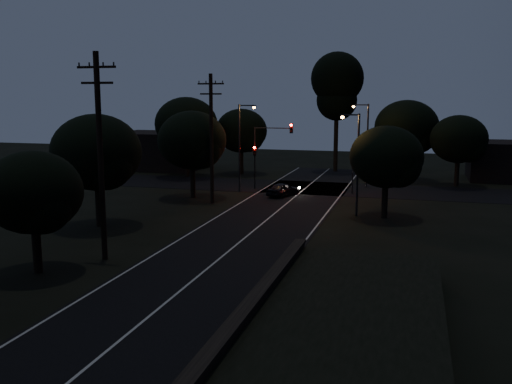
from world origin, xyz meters
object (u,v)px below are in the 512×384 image
Objects in this scene: signal_right at (353,162)px; streetlight_c at (356,157)px; signal_mast at (272,144)px; streetlight_b at (365,139)px; utility_pole_mid at (100,154)px; tall_pine at (337,86)px; signal_left at (255,159)px; car at (283,189)px; streetlight_a at (241,142)px; utility_pole_far at (211,137)px.

streetlight_c is (1.23, -9.99, 1.51)m from signal_right.
signal_right is 0.66× the size of signal_mast.
utility_pole_mid is at bearing -111.30° from streetlight_b.
tall_pine is at bearing 100.93° from streetlight_c.
signal_left is 1.00× the size of signal_right.
signal_left is 2.26m from signal_mast.
streetlight_b is at bearing 22.05° from signal_left.
utility_pole_mid reaches higher than car.
signal_mast is at bearing 0.13° from signal_left.
signal_mast is 3.13m from streetlight_a.
tall_pine reaches higher than signal_right.
streetlight_a is 12.19m from streetlight_b.
utility_pole_far reaches higher than streetlight_b.
utility_pole_mid reaches higher than streetlight_c.
signal_left and signal_right have the same top height.
car is (-2.11, -18.20, -9.31)m from tall_pine.
streetlight_c is 2.12× the size of car.
tall_pine is at bearing 73.07° from utility_pole_far.
streetlight_a is 1.07× the size of streetlight_c.
utility_pole_far is 24.45m from tall_pine.
utility_pole_far reaches higher than signal_left.
streetlight_c is (4.83, -25.00, -5.56)m from tall_pine.
tall_pine reaches higher than car.
utility_pole_mid is 1.76× the size of signal_mast.
tall_pine is at bearing 69.54° from signal_left.
streetlight_a is (-0.71, -1.99, 1.80)m from signal_left.
utility_pole_far is at bearing 67.26° from car.
signal_right is (3.60, -15.01, -7.08)m from tall_pine.
streetlight_b is (8.22, 4.01, 0.30)m from signal_mast.
tall_pine is at bearing -73.82° from car.
streetlight_a is 13.72m from streetlight_c.
streetlight_a is at bearing -168.66° from signal_right.
utility_pole_far is 12.05m from streetlight_c.
streetlight_b is at bearing 29.48° from streetlight_a.
signal_mast is (1.69, 0.00, 1.50)m from signal_left.
signal_mast is at bearing 68.89° from utility_pole_far.
car is (-6.42, -7.20, -4.03)m from streetlight_b.
streetlight_c reaches higher than signal_mast.
tall_pine reaches higher than streetlight_c.
streetlight_b is (0.71, 4.01, 1.80)m from signal_right.
utility_pole_far is 1.31× the size of streetlight_b.
utility_pole_mid is at bearing -90.00° from utility_pole_far.
signal_mast is 0.83× the size of streetlight_c.
utility_pole_mid is 25.19m from signal_left.
streetlight_b is 1.07× the size of streetlight_c.
utility_pole_far reaches higher than streetlight_a.
streetlight_b is at bearing -68.62° from tall_pine.
utility_pole_far is at bearing 90.00° from utility_pole_mid.
utility_pole_mid is 17.00m from utility_pole_far.
utility_pole_far is 8.53m from signal_left.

